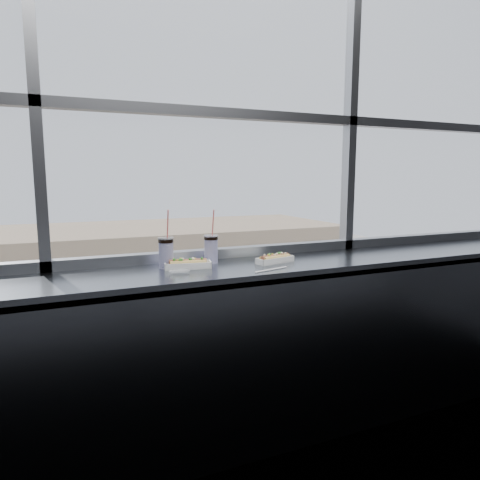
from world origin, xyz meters
name	(u,v)px	position (x,y,z in m)	size (l,w,h in m)	color
wall_back_lower	(218,340)	(0.00, 1.50, 0.55)	(6.00, 6.00, 0.00)	black
window_glass	(215,62)	(0.00, 1.52, 2.30)	(6.00, 6.00, 0.00)	silver
window_mullions	(216,61)	(0.00, 1.50, 2.30)	(6.00, 0.08, 2.40)	gray
counter	(234,271)	(0.00, 1.23, 1.07)	(6.00, 0.55, 0.06)	gray
counter_fascia	(252,373)	(0.00, 0.97, 0.55)	(6.00, 0.04, 1.04)	gray
hotdog_tray_left	(188,264)	(-0.26, 1.26, 1.13)	(0.27, 0.13, 0.06)	white
hotdog_tray_right	(275,259)	(0.26, 1.21, 1.12)	(0.26, 0.13, 0.06)	white
soda_cup_left	(166,251)	(-0.37, 1.32, 1.20)	(0.09, 0.09, 0.33)	white
soda_cup_right	(211,248)	(-0.09, 1.36, 1.19)	(0.09, 0.09, 0.32)	white
loose_straw	(271,270)	(0.15, 1.03, 1.10)	(0.01, 0.01, 0.23)	white
wrapper	(179,271)	(-0.34, 1.16, 1.11)	(0.11, 0.08, 0.03)	silver
plaza_ground	(73,301)	(0.00, 45.00, -11.00)	(120.00, 120.00, 0.00)	beige
street_asphalt	(89,417)	(0.00, 21.50, -10.97)	(80.00, 10.00, 0.06)	black
far_sidewalk	(81,359)	(0.00, 29.50, -10.98)	(80.00, 6.00, 0.04)	beige
far_building	(72,274)	(0.00, 39.50, -7.00)	(50.00, 14.00, 8.00)	tan
car_near_d	(210,416)	(5.39, 17.50, -10.00)	(5.65, 2.36, 1.88)	white
car_near_e	(353,382)	(14.01, 17.50, -9.93)	(6.03, 2.51, 2.01)	#543C97
car_near_c	(131,430)	(1.60, 17.50, -9.81)	(6.77, 2.82, 2.26)	#9C4318
car_far_b	(115,361)	(1.88, 25.50, -9.83)	(6.67, 2.78, 2.22)	#B3293D
car_far_c	(236,342)	(10.15, 25.50, -9.87)	(6.43, 2.68, 2.14)	#BDBDBD
pedestrian_d	(212,325)	(9.90, 29.85, -10.03)	(0.82, 0.62, 1.85)	#66605B
tree_center	(114,302)	(2.44, 29.50, -7.15)	(3.63, 3.63, 5.68)	#47382B
tree_right	(242,296)	(12.37, 29.50, -7.79)	(3.03, 3.03, 4.73)	#47382B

